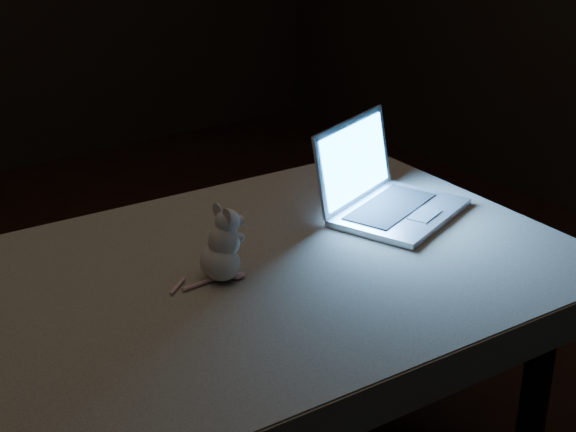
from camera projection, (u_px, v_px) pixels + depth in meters
table at (254, 409)px, 1.92m from camera, size 1.37×0.93×0.71m
tablecloth at (281, 272)px, 1.86m from camera, size 1.52×1.11×0.09m
laptop at (402, 173)px, 1.99m from camera, size 0.40×0.37×0.22m
plush_mouse at (219, 244)px, 1.70m from camera, size 0.13×0.13×0.16m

